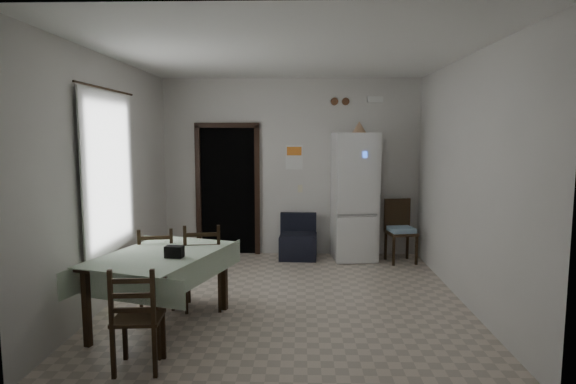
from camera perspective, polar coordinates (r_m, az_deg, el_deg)
The scene contains 25 objects.
ground at distance 6.01m, azimuth -0.15°, elevation -12.50°, with size 4.50×4.50×0.00m, color #C3B29F.
ceiling at distance 5.74m, azimuth -0.15°, elevation 15.96°, with size 4.20×4.50×0.02m, color white, non-canonical shape.
wall_back at distance 7.94m, azimuth 0.38°, elevation 2.93°, with size 4.20×0.02×2.90m, color silver, non-canonical shape.
wall_front at distance 3.46m, azimuth -1.36°, elevation -2.10°, with size 4.20×0.02×2.90m, color silver, non-canonical shape.
wall_left at distance 6.13m, azimuth -20.17°, elevation 1.37°, with size 0.02×4.50×2.90m, color silver, non-canonical shape.
wall_right at distance 6.01m, azimuth 20.31°, elevation 1.26°, with size 0.02×4.50×2.90m, color silver, non-canonical shape.
doorway at distance 8.26m, azimuth -6.89°, elevation 0.32°, with size 1.06×0.52×2.22m.
window_recess at distance 5.96m, azimuth -21.37°, elevation 2.14°, with size 0.10×1.20×1.60m, color silver.
curtain at distance 5.92m, azimuth -20.39°, elevation 2.15°, with size 0.02×1.45×1.85m, color silver.
curtain_rod at distance 5.92m, azimuth -20.68°, elevation 11.35°, with size 0.02×0.02×1.60m, color black.
calendar at distance 7.91m, azimuth 0.74°, elevation 4.15°, with size 0.28×0.02×0.40m, color white.
calendar_image at distance 7.90m, azimuth 0.74°, elevation 4.87°, with size 0.24×0.01×0.14m, color orange.
light_switch at distance 7.95m, azimuth 1.45°, elevation 0.41°, with size 0.08×0.02×0.12m, color beige.
vent_left at distance 7.94m, azimuth 5.53°, elevation 10.63°, with size 0.12×0.12×0.03m, color brown.
vent_right at distance 7.95m, azimuth 6.84°, elevation 10.61°, with size 0.12×0.12×0.03m, color brown.
emergency_light at distance 7.98m, azimuth 10.29°, elevation 10.75°, with size 0.25×0.07×0.09m, color white.
fridge at distance 7.70m, azimuth 7.88°, elevation -0.55°, with size 0.65×0.65×2.02m, color white, non-canonical shape.
tan_cone at distance 7.60m, azimuth 8.44°, elevation 7.64°, with size 0.21×0.21×0.17m, color tan.
navy_seat at distance 7.77m, azimuth 1.22°, elevation -5.31°, with size 0.59×0.57×0.71m, color black, non-canonical shape.
corner_chair at distance 7.71m, azimuth 13.26°, elevation -4.56°, with size 0.42×0.42×0.98m, color black, non-canonical shape.
dining_table at distance 5.24m, azimuth -14.71°, elevation -11.15°, with size 0.98×1.50×0.78m, color #AEC4A8, non-canonical shape.
black_bag at distance 4.92m, azimuth -13.32°, elevation -6.90°, with size 0.18×0.11×0.11m, color black.
dining_chair_far_left at distance 5.82m, azimuth -15.20°, elevation -8.52°, with size 0.40×0.40×0.94m, color black, non-canonical shape.
dining_chair_far_right at distance 5.66m, azimuth -10.01°, elevation -8.55°, with size 0.43×0.43×1.00m, color black, non-canonical shape.
dining_chair_near_head at distance 4.38m, azimuth -17.32°, elevation -13.93°, with size 0.39×0.39×0.92m, color black, non-canonical shape.
Camera 1 is at (0.18, -5.67, 1.99)m, focal length 30.00 mm.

